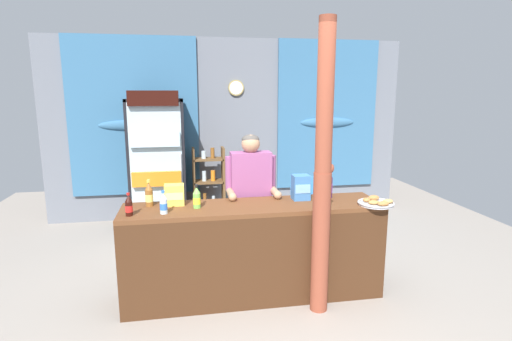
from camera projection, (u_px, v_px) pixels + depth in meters
name	position (u px, v px, depth m)	size (l,w,h in m)	color
ground_plane	(249.00, 261.00, 4.73)	(8.02, 8.02, 0.00)	gray
back_wall_curtained	(229.00, 127.00, 6.29)	(5.53, 0.22, 2.76)	slate
stall_counter	(256.00, 245.00, 3.74)	(2.44, 0.57, 0.91)	brown
timber_post	(323.00, 179.00, 3.45)	(0.18, 0.16, 2.55)	brown
drink_fridge	(157.00, 154.00, 5.68)	(0.77, 0.69, 1.97)	black
bottle_shelf_rack	(209.00, 183.00, 6.05)	(0.48, 0.28, 1.14)	brown
plastic_lawn_chair	(307.00, 201.00, 5.48)	(0.57, 0.57, 0.86)	#3884D6
shopkeeper	(251.00, 189.00, 4.19)	(0.53, 0.42, 1.53)	#28282D
soda_bottle_grape_soda	(328.00, 184.00, 4.01)	(0.10, 0.10, 0.32)	#56286B
soda_bottle_lime_soda	(197.00, 198.00, 3.65)	(0.07, 0.07, 0.22)	#75C64C
soda_bottle_cola	(129.00, 206.00, 3.43)	(0.06, 0.06, 0.20)	black
soda_bottle_iced_tea	(149.00, 195.00, 3.71)	(0.07, 0.07, 0.25)	brown
soda_bottle_water	(164.00, 204.00, 3.49)	(0.07, 0.07, 0.21)	silver
snack_box_biscuit	(301.00, 187.00, 3.94)	(0.16, 0.15, 0.24)	#3D75B7
snack_box_instant_noodle	(174.00, 195.00, 3.76)	(0.18, 0.14, 0.19)	#EAD14C
pastry_tray	(376.00, 203.00, 3.77)	(0.34, 0.34, 0.07)	#BCBCC1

